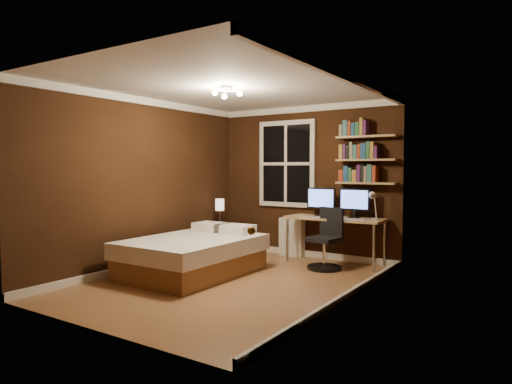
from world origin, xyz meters
The scene contains 24 objects.
floor centered at (0.00, 0.00, 0.00)m, with size 4.20×4.20×0.00m, color #925D3A.
wall_back centered at (0.00, 2.10, 1.25)m, with size 3.20×0.04×2.50m, color black.
wall_left centered at (-1.60, 0.00, 1.25)m, with size 0.04×4.20×2.50m, color black.
wall_right centered at (1.60, 0.00, 1.25)m, with size 0.04×4.20×2.50m, color black.
ceiling centered at (0.00, 0.00, 2.50)m, with size 3.20×4.20×0.02m, color white.
window centered at (-0.35, 2.06, 1.55)m, with size 1.06×0.06×1.46m, color silver.
door centered at (1.59, -1.55, 1.02)m, with size 0.03×0.82×2.05m, color black, non-canonical shape.
door_knob centered at (1.55, -1.85, 1.00)m, with size 0.06×0.06×0.06m, color gold.
ceiling_fixture centered at (0.00, -0.10, 2.40)m, with size 0.44×0.44×0.18m, color beige, non-canonical shape.
bookshelf_lower centered at (1.08, 1.98, 1.25)m, with size 0.92×0.22×0.03m, color #A27E4E.
books_row_lower centered at (1.08, 1.98, 1.38)m, with size 0.54×0.16×0.23m, color maroon, non-canonical shape.
bookshelf_middle centered at (1.08, 1.98, 1.60)m, with size 0.92×0.22×0.03m, color #A27E4E.
books_row_middle centered at (1.08, 1.98, 1.73)m, with size 0.60×0.16×0.23m, color navy, non-canonical shape.
bookshelf_upper centered at (1.08, 1.98, 1.95)m, with size 0.92×0.22×0.03m, color #A27E4E.
books_row_upper centered at (1.08, 1.98, 2.08)m, with size 0.42×0.16×0.23m, color #275B3A, non-canonical shape.
bed centered at (-0.69, 0.06, 0.27)m, with size 1.36×1.88×0.64m.
nightstand centered at (-1.31, 1.44, 0.26)m, with size 0.41×0.41×0.52m, color brown.
bedside_lamp centered at (-1.31, 1.44, 0.73)m, with size 0.15×0.15×0.43m, color white, non-canonical shape.
radiator centered at (-0.20, 1.99, 0.32)m, with size 0.43×0.15×0.64m, color beige.
desk centered at (0.66, 1.80, 0.66)m, with size 1.52×0.57×0.72m.
monitor_left centered at (0.38, 1.87, 0.94)m, with size 0.48×0.12×0.45m, color black, non-canonical shape.
monitor_right centered at (0.94, 1.87, 0.94)m, with size 0.48×0.12×0.45m, color black, non-canonical shape.
desk_lamp centered at (1.29, 1.71, 0.94)m, with size 0.14×0.32×0.44m, color silver, non-canonical shape.
office_chair centered at (0.70, 1.39, 0.33)m, with size 0.49×0.49×0.90m.
Camera 1 is at (3.46, -4.71, 1.48)m, focal length 32.00 mm.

